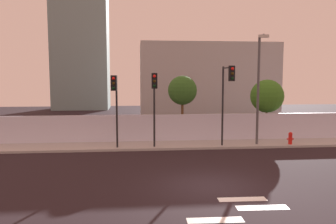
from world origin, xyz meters
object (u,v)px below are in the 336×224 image
at_px(traffic_light_center, 115,96).
at_px(traffic_light_right, 227,89).
at_px(street_lamp_curbside, 259,82).
at_px(roadside_tree_leftmost, 182,91).
at_px(fire_hydrant, 290,138).
at_px(roadside_tree_midleft, 267,96).
at_px(traffic_light_left, 154,94).

xyz_separation_m(traffic_light_center, traffic_light_right, (6.77, -0.31, 0.41)).
relative_size(traffic_light_center, street_lamp_curbside, 0.65).
height_order(street_lamp_curbside, roadside_tree_leftmost, street_lamp_curbside).
bearing_deg(fire_hydrant, roadside_tree_midleft, 98.74).
bearing_deg(traffic_light_center, roadside_tree_leftmost, 36.58).
bearing_deg(roadside_tree_leftmost, traffic_light_left, -121.48).
bearing_deg(roadside_tree_midleft, street_lamp_curbside, -120.94).
bearing_deg(traffic_light_right, street_lamp_curbside, 19.38).
distance_m(traffic_light_left, roadside_tree_leftmost, 4.20).
distance_m(traffic_light_center, street_lamp_curbside, 9.08).
bearing_deg(roadside_tree_leftmost, traffic_light_center, -143.42).
height_order(traffic_light_center, roadside_tree_midleft, traffic_light_center).
bearing_deg(street_lamp_curbside, fire_hydrant, -2.39).
relative_size(traffic_light_center, traffic_light_right, 0.89).
bearing_deg(traffic_light_right, roadside_tree_leftmost, 121.30).
xyz_separation_m(street_lamp_curbside, roadside_tree_midleft, (1.72, 2.88, -1.08)).
bearing_deg(roadside_tree_midleft, traffic_light_center, -162.64).
relative_size(traffic_light_right, fire_hydrant, 6.31).
xyz_separation_m(traffic_light_right, roadside_tree_midleft, (3.99, 3.67, -0.69)).
xyz_separation_m(roadside_tree_leftmost, roadside_tree_midleft, (6.23, -0.00, -0.43)).
bearing_deg(street_lamp_curbside, traffic_light_left, -173.99).
bearing_deg(roadside_tree_leftmost, traffic_light_right, -58.70).
distance_m(traffic_light_left, traffic_light_center, 2.35).
height_order(traffic_light_left, street_lamp_curbside, street_lamp_curbside).
xyz_separation_m(fire_hydrant, roadside_tree_leftmost, (-6.68, 2.97, 2.97)).
xyz_separation_m(traffic_light_left, roadside_tree_leftmost, (2.19, 3.58, 0.04)).
bearing_deg(fire_hydrant, traffic_light_center, -177.98).
relative_size(traffic_light_left, roadside_tree_leftmost, 1.00).
xyz_separation_m(traffic_light_center, roadside_tree_leftmost, (4.53, 3.36, 0.15)).
xyz_separation_m(traffic_light_left, fire_hydrant, (8.88, 0.61, -2.93)).
relative_size(traffic_light_left, traffic_light_right, 0.91).
xyz_separation_m(traffic_light_right, roadside_tree_leftmost, (-2.23, 3.67, -0.27)).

